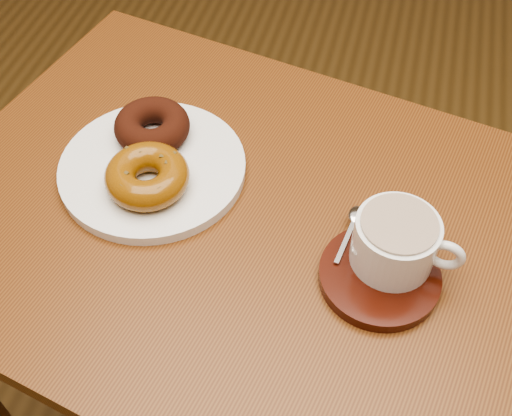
% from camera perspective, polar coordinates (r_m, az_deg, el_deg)
% --- Properties ---
extents(ground, '(6.00, 6.00, 0.00)m').
position_cam_1_polar(ground, '(1.66, 11.20, -11.08)').
color(ground, '#553C1A').
rests_on(ground, ground).
extents(cafe_table, '(0.95, 0.79, 0.78)m').
position_cam_1_polar(cafe_table, '(0.94, -1.19, -5.43)').
color(cafe_table, brown).
rests_on(cafe_table, ground).
extents(donut_plate, '(0.29, 0.29, 0.02)m').
position_cam_1_polar(donut_plate, '(0.89, -9.17, 3.55)').
color(donut_plate, white).
rests_on(donut_plate, cafe_table).
extents(donut_cinnamon, '(0.13, 0.13, 0.04)m').
position_cam_1_polar(donut_cinnamon, '(0.91, -9.22, 7.21)').
color(donut_cinnamon, '#33130A').
rests_on(donut_cinnamon, donut_plate).
extents(donut_caramel, '(0.15, 0.15, 0.04)m').
position_cam_1_polar(donut_caramel, '(0.84, -9.65, 2.82)').
color(donut_caramel, brown).
rests_on(donut_caramel, donut_plate).
extents(saucer, '(0.20, 0.20, 0.02)m').
position_cam_1_polar(saucer, '(0.78, 10.91, -5.97)').
color(saucer, '#320E06').
rests_on(saucer, cafe_table).
extents(coffee_cup, '(0.13, 0.10, 0.07)m').
position_cam_1_polar(coffee_cup, '(0.76, 12.38, -2.94)').
color(coffee_cup, white).
rests_on(coffee_cup, saucer).
extents(teaspoon, '(0.03, 0.10, 0.01)m').
position_cam_1_polar(teaspoon, '(0.82, 8.75, -1.04)').
color(teaspoon, silver).
rests_on(teaspoon, saucer).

